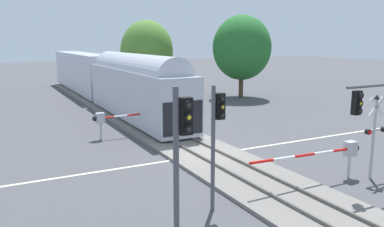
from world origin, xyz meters
TOP-DOWN VIEW (x-y plane):
  - ground_plane at (0.00, 0.00)m, footprint 220.00×220.00m
  - road_centre_stripe at (0.00, 0.00)m, footprint 44.00×0.20m
  - railway_track at (0.00, 0.00)m, footprint 4.40×80.00m
  - commuter_train at (0.00, 21.32)m, footprint 3.04×40.10m
  - crossing_gate_near at (3.55, -6.43)m, footprint 6.42×0.40m
  - crossing_signal_mast at (5.19, -7.01)m, footprint 1.36×0.44m
  - crossing_gate_far at (-3.83, 6.43)m, footprint 5.22×0.40m
  - traffic_signal_near_left at (-6.29, -9.85)m, footprint 0.53×0.38m
  - traffic_signal_median at (-3.17, -6.54)m, footprint 0.53×0.38m
  - maple_right_background at (15.02, 18.16)m, footprint 6.61×6.61m
  - elm_centre_background at (5.86, 24.13)m, footprint 6.06×6.06m

SIDE VIEW (x-z plane):
  - ground_plane at x=0.00m, z-range 0.00..0.00m
  - road_centre_stripe at x=0.00m, z-range 0.00..0.01m
  - railway_track at x=0.00m, z-range -0.06..0.26m
  - crossing_gate_far at x=-3.83m, z-range 0.49..2.29m
  - crossing_gate_near at x=3.55m, z-range 0.51..2.31m
  - crossing_signal_mast at x=5.19m, z-range 0.45..4.50m
  - commuter_train at x=0.00m, z-range 0.21..5.37m
  - traffic_signal_median at x=-3.17m, z-range 0.84..5.72m
  - traffic_signal_near_left at x=-6.29m, z-range 0.91..6.28m
  - elm_centre_background at x=5.86m, z-range 0.91..9.74m
  - maple_right_background at x=15.02m, z-range 1.02..10.38m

